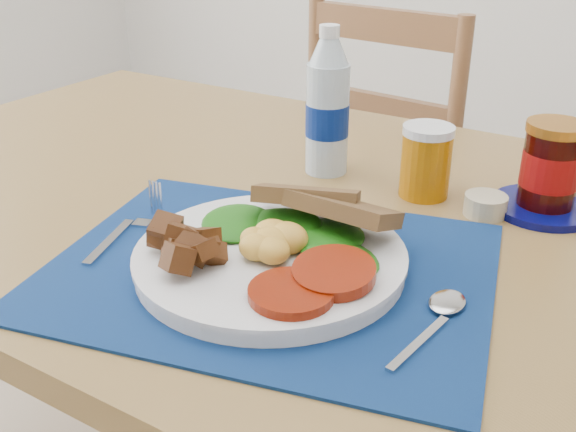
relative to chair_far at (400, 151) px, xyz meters
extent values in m
cube|color=brown|center=(0.05, -0.72, 0.16)|extent=(1.40, 0.90, 0.04)
cylinder|color=brown|center=(-0.59, -0.33, -0.22)|extent=(0.06, 0.06, 0.71)
cube|color=brown|center=(0.01, 0.07, -0.14)|extent=(0.46, 0.44, 0.04)
cylinder|color=brown|center=(0.20, 0.22, -0.37)|extent=(0.04, 0.04, 0.41)
cylinder|color=brown|center=(-0.15, 0.26, -0.37)|extent=(0.04, 0.04, 0.41)
cylinder|color=brown|center=(0.17, -0.12, -0.37)|extent=(0.04, 0.04, 0.41)
cylinder|color=brown|center=(-0.19, -0.08, -0.37)|extent=(0.04, 0.04, 0.41)
cube|color=brown|center=(-0.01, -0.11, 0.32)|extent=(0.38, 0.07, 0.48)
cube|color=#040D32|center=(0.20, -0.90, 0.18)|extent=(0.58, 0.50, 0.00)
cylinder|color=silver|center=(0.20, -0.90, 0.19)|extent=(0.31, 0.31, 0.02)
ellipsoid|color=#F1B03E|center=(0.21, -0.91, 0.22)|extent=(0.08, 0.07, 0.04)
cylinder|color=maroon|center=(0.29, -0.95, 0.21)|extent=(0.09, 0.09, 0.01)
ellipsoid|color=#0F3C07|center=(0.22, -0.86, 0.21)|extent=(0.17, 0.10, 0.02)
cube|color=brown|center=(0.23, -0.81, 0.23)|extent=(0.14, 0.10, 0.04)
cube|color=#B2B5BA|center=(0.00, -0.96, 0.18)|extent=(0.05, 0.12, 0.00)
cube|color=#B2B5BA|center=(0.00, -0.88, 0.18)|extent=(0.04, 0.06, 0.00)
cube|color=#B2B5BA|center=(0.41, -0.96, 0.18)|extent=(0.03, 0.11, 0.00)
ellipsoid|color=#B2B5BA|center=(0.41, -0.87, 0.18)|extent=(0.04, 0.05, 0.00)
cylinder|color=#ADBFCC|center=(0.11, -0.60, 0.26)|extent=(0.07, 0.07, 0.17)
cylinder|color=navy|center=(0.11, -0.60, 0.26)|extent=(0.07, 0.07, 0.05)
cone|color=#ADBFCC|center=(0.11, -0.60, 0.37)|extent=(0.06, 0.06, 0.04)
cylinder|color=white|center=(0.11, -0.60, 0.40)|extent=(0.03, 0.03, 0.02)
cylinder|color=#A95E04|center=(0.28, -0.60, 0.23)|extent=(0.07, 0.07, 0.10)
cylinder|color=tan|center=(0.37, -0.62, 0.19)|extent=(0.06, 0.06, 0.03)
cylinder|color=#04084F|center=(0.44, -0.57, 0.18)|extent=(0.14, 0.14, 0.01)
cylinder|color=black|center=(0.44, -0.57, 0.24)|extent=(0.08, 0.08, 0.10)
cylinder|color=maroon|center=(0.44, -0.57, 0.24)|extent=(0.08, 0.08, 0.05)
cylinder|color=#A9651C|center=(0.44, -0.57, 0.30)|extent=(0.08, 0.08, 0.01)
camera|label=1|loc=(0.58, -1.48, 0.58)|focal=42.00mm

